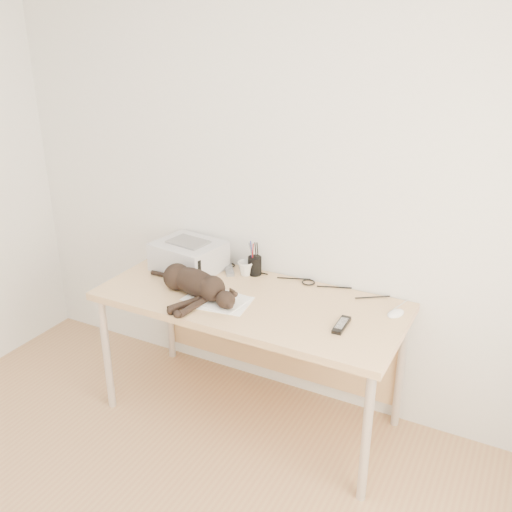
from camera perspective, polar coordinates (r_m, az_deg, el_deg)
The scene contains 11 objects.
wall_back at distance 3.07m, azimuth 2.52°, elevation 7.85°, with size 3.50×3.50×0.00m, color white.
desk at distance 3.10m, azimuth 0.13°, elevation -5.80°, with size 1.60×0.70×0.74m.
printer at distance 3.30m, azimuth -6.73°, elevation 0.04°, with size 0.40×0.36×0.17m.
papers at distance 2.95m, azimuth -3.84°, elevation -4.44°, with size 0.36×0.27×0.01m.
cat at distance 3.00m, azimuth -6.37°, elevation -2.72°, with size 0.64×0.39×0.15m.
mug at distance 3.22m, azimuth -1.04°, elevation -1.25°, with size 0.09×0.09×0.08m, color white.
pen_cup at distance 3.22m, azimuth -0.13°, elevation -0.93°, with size 0.08×0.08×0.20m.
remote_grey at distance 3.28m, azimuth -2.72°, elevation -1.37°, with size 0.04×0.16×0.02m, color slate.
remote_black at distance 2.74m, azimuth 8.54°, elevation -6.84°, with size 0.05×0.17×0.02m, color black.
mouse at distance 2.89m, azimuth 13.82°, elevation -5.41°, with size 0.06×0.11×0.04m, color white.
cable_tangle at distance 3.22m, azimuth 1.98°, elevation -1.94°, with size 1.36×0.08×0.01m, color black, non-canonical shape.
Camera 1 is at (1.26, -0.94, 2.08)m, focal length 40.00 mm.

